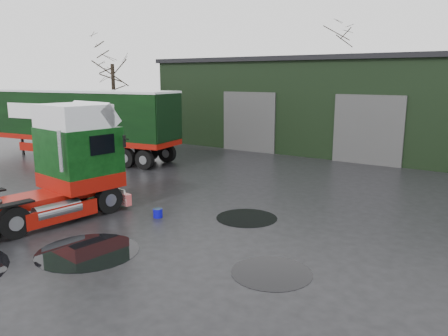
# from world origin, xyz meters

# --- Properties ---
(ground) EXTENTS (100.00, 100.00, 0.00)m
(ground) POSITION_xyz_m (0.00, 0.00, 0.00)
(ground) COLOR black
(warehouse) EXTENTS (32.40, 12.40, 6.30)m
(warehouse) POSITION_xyz_m (2.00, 20.00, 3.16)
(warehouse) COLOR black
(warehouse) RESTS_ON ground
(hero_tractor) EXTENTS (3.54, 6.86, 4.09)m
(hero_tractor) POSITION_xyz_m (-4.50, -3.00, 2.04)
(hero_tractor) COLOR black
(hero_tractor) RESTS_ON ground
(trailer_left) EXTENTS (13.97, 4.87, 4.25)m
(trailer_left) POSITION_xyz_m (-13.53, 5.83, 2.13)
(trailer_left) COLOR silver
(trailer_left) RESTS_ON ground
(wash_bucket) EXTENTS (0.43, 0.43, 0.31)m
(wash_bucket) POSITION_xyz_m (-1.29, -0.21, 0.16)
(wash_bucket) COLOR #0B07A2
(wash_bucket) RESTS_ON ground
(tree_left) EXTENTS (4.40, 4.40, 8.50)m
(tree_left) POSITION_xyz_m (-17.00, 12.00, 4.25)
(tree_left) COLOR black
(tree_left) RESTS_ON ground
(tree_back_a) EXTENTS (4.40, 4.40, 9.50)m
(tree_back_a) POSITION_xyz_m (-6.00, 30.00, 4.75)
(tree_back_a) COLOR black
(tree_back_a) RESTS_ON ground
(puddle_0) EXTENTS (2.98, 2.98, 0.01)m
(puddle_0) POSITION_xyz_m (-0.80, -3.73, 0.00)
(puddle_0) COLOR black
(puddle_0) RESTS_ON ground
(puddle_1) EXTENTS (2.22, 2.22, 0.01)m
(puddle_1) POSITION_xyz_m (1.42, 1.54, 0.00)
(puddle_1) COLOR black
(puddle_1) RESTS_ON ground
(puddle_2) EXTENTS (3.00, 3.00, 0.01)m
(puddle_2) POSITION_xyz_m (-5.39, -0.33, 0.00)
(puddle_2) COLOR black
(puddle_2) RESTS_ON ground
(puddle_3) EXTENTS (2.15, 2.15, 0.01)m
(puddle_3) POSITION_xyz_m (4.31, -1.95, 0.00)
(puddle_3) COLOR black
(puddle_3) RESTS_ON ground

